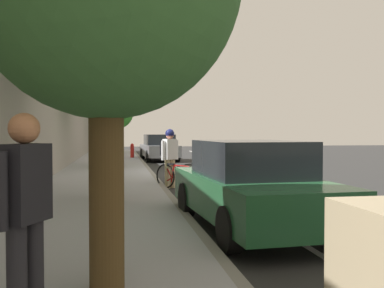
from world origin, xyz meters
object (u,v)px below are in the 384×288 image
(cyclist_with_backpack, at_px, (169,152))
(pedestrian_on_phone, at_px, (25,208))
(parked_sedan_grey_nearest, at_px, (159,148))
(parked_sedan_green_second, at_px, (250,186))
(street_tree_near_cyclist, at_px, (117,113))
(street_tree_far_end, at_px, (113,19))
(bicycle_at_curb, at_px, (178,177))
(street_tree_mid_block, at_px, (116,76))
(fire_hydrant, at_px, (132,150))

(cyclist_with_backpack, height_order, pedestrian_on_phone, pedestrian_on_phone)
(parked_sedan_grey_nearest, distance_m, pedestrian_on_phone, 22.03)
(parked_sedan_green_second, bearing_deg, street_tree_near_cyclist, -84.70)
(street_tree_far_end, bearing_deg, bicycle_at_curb, -127.58)
(street_tree_far_end, relative_size, pedestrian_on_phone, 3.39)
(parked_sedan_grey_nearest, xyz_separation_m, cyclist_with_backpack, (0.83, 12.37, 0.32))
(street_tree_mid_block, distance_m, fire_hydrant, 7.61)
(parked_sedan_green_second, xyz_separation_m, bicycle_at_curb, (0.52, -5.27, -0.37))
(bicycle_at_curb, relative_size, cyclist_with_backpack, 0.77)
(cyclist_with_backpack, bearing_deg, parked_sedan_green_second, 97.25)
(parked_sedan_grey_nearest, bearing_deg, fire_hydrant, -36.68)
(parked_sedan_green_second, relative_size, street_tree_mid_block, 0.78)
(pedestrian_on_phone, bearing_deg, street_tree_far_end, -95.11)
(parked_sedan_green_second, xyz_separation_m, fire_hydrant, (1.41, -19.24, -0.19))
(bicycle_at_curb, xyz_separation_m, pedestrian_on_phone, (2.41, 8.97, 0.70))
(bicycle_at_curb, relative_size, street_tree_mid_block, 0.24)
(cyclist_with_backpack, distance_m, fire_hydrant, 13.53)
(bicycle_at_curb, height_order, street_tree_far_end, street_tree_far_end)
(street_tree_mid_block, xyz_separation_m, street_tree_far_end, (0.00, 9.69, 0.05))
(parked_sedan_grey_nearest, relative_size, street_tree_near_cyclist, 1.08)
(bicycle_at_curb, height_order, pedestrian_on_phone, pedestrian_on_phone)
(bicycle_at_curb, bearing_deg, parked_sedan_grey_nearest, -92.76)
(parked_sedan_green_second, height_order, street_tree_mid_block, street_tree_mid_block)
(cyclist_with_backpack, relative_size, fire_hydrant, 2.09)
(pedestrian_on_phone, relative_size, fire_hydrant, 2.00)
(street_tree_near_cyclist, xyz_separation_m, street_tree_far_end, (0.00, 22.21, 1.16))
(street_tree_mid_block, bearing_deg, street_tree_near_cyclist, -90.00)
(parked_sedan_green_second, bearing_deg, parked_sedan_grey_nearest, -90.32)
(street_tree_mid_block, relative_size, pedestrian_on_phone, 3.42)
(street_tree_near_cyclist, xyz_separation_m, fire_hydrant, (-0.92, 5.88, -2.49))
(street_tree_near_cyclist, height_order, street_tree_mid_block, street_tree_mid_block)
(fire_hydrant, bearing_deg, cyclist_with_backpack, 92.90)
(cyclist_with_backpack, xyz_separation_m, street_tree_far_end, (1.60, 2.83, 3.14))
(bicycle_at_curb, xyz_separation_m, street_tree_mid_block, (1.81, -7.33, 3.78))
(street_tree_near_cyclist, distance_m, street_tree_far_end, 22.24)
(parked_sedan_grey_nearest, bearing_deg, pedestrian_on_phone, 82.10)
(street_tree_mid_block, xyz_separation_m, pedestrian_on_phone, (0.59, 16.31, -3.07))
(fire_hydrant, bearing_deg, parked_sedan_grey_nearest, 143.32)
(pedestrian_on_phone, distance_m, fire_hydrant, 23.00)
(street_tree_near_cyclist, bearing_deg, fire_hydrant, 98.87)
(street_tree_mid_block, bearing_deg, fire_hydrant, -97.87)
(parked_sedan_grey_nearest, bearing_deg, bicycle_at_curb, 87.24)
(street_tree_near_cyclist, xyz_separation_m, street_tree_mid_block, (0.00, 12.52, 1.11))
(street_tree_mid_block, bearing_deg, cyclist_with_backpack, 103.15)
(cyclist_with_backpack, xyz_separation_m, fire_hydrant, (0.68, -13.50, -0.51))
(bicycle_at_curb, distance_m, cyclist_with_backpack, 0.86)
(bicycle_at_curb, bearing_deg, street_tree_near_cyclist, -84.78)
(cyclist_with_backpack, relative_size, street_tree_far_end, 0.31)
(parked_sedan_green_second, bearing_deg, pedestrian_on_phone, 51.72)
(parked_sedan_green_second, height_order, street_tree_near_cyclist, street_tree_near_cyclist)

